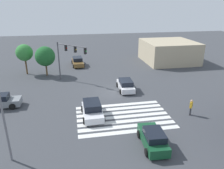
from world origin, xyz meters
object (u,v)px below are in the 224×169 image
tree_corner_a (24,53)px  car_1 (1,101)px  tree_corner_b (45,56)px  car_0 (126,85)px  car_2 (78,62)px  traffic_signal_mast (68,54)px  car_3 (153,138)px  pedestrian (191,106)px  car_4 (92,110)px

tree_corner_a → car_1: bearing=-93.3°
tree_corner_b → car_0: bearing=-37.2°
car_2 → tree_corner_b: bearing=-49.0°
traffic_signal_mast → car_3: size_ratio=1.38×
traffic_signal_mast → pedestrian: (12.58, -12.96, -3.31)m
car_3 → pedestrian: 7.27m
car_4 → tree_corner_b: tree_corner_b is taller
pedestrian → tree_corner_b: bearing=0.8°
traffic_signal_mast → tree_corner_a: 8.70m
tree_corner_a → tree_corner_b: size_ratio=1.04×
car_1 → car_3: car_1 is taller
car_2 → pedestrian: 24.47m
car_1 → pedestrian: pedestrian is taller
traffic_signal_mast → car_4: (2.29, -11.25, -3.58)m
car_4 → tree_corner_a: (-9.29, 16.37, 2.88)m
car_0 → pedestrian: pedestrian is taller
car_2 → tree_corner_a: tree_corner_a is taller
traffic_signal_mast → car_1: size_ratio=1.39×
car_1 → tree_corner_a: (0.71, 12.37, 2.91)m
car_4 → car_3: bearing=35.6°
car_3 → car_0: bearing=-0.1°
traffic_signal_mast → tree_corner_b: (-3.66, 3.70, -1.11)m
car_0 → car_2: bearing=25.9°
car_1 → car_2: 18.60m
car_0 → tree_corner_b: size_ratio=0.89×
car_2 → car_1: bearing=-33.8°
car_0 → car_1: (-15.22, -2.47, 0.00)m
car_2 → tree_corner_a: bearing=-70.1°
car_0 → car_1: bearing=101.5°
car_4 → tree_corner_b: 16.28m
traffic_signal_mast → car_4: bearing=-33.5°
car_3 → car_4: 7.51m
car_0 → car_4: bearing=143.4°
car_2 → car_3: bearing=7.3°
car_0 → pedestrian: size_ratio=2.40×
pedestrian → tree_corner_a: 26.77m
car_3 → car_1: bearing=58.6°
car_1 → car_4: (10.00, -4.00, 0.03)m
traffic_signal_mast → car_3: (6.75, -17.29, -3.60)m
car_2 → car_3: car_2 is taller
traffic_signal_mast → car_4: size_ratio=1.40×
car_0 → car_4: (-5.22, -6.47, 0.03)m
car_0 → traffic_signal_mast: bearing=59.8°
car_4 → tree_corner_a: 19.04m
traffic_signal_mast → tree_corner_b: traffic_signal_mast is taller
car_4 → pedestrian: 10.43m
car_0 → tree_corner_a: size_ratio=0.86×
car_1 → car_4: size_ratio=1.01×
car_3 → tree_corner_a: tree_corner_a is taller
tree_corner_b → traffic_signal_mast: bearing=-45.3°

